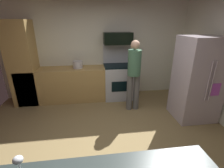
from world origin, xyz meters
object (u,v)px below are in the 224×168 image
object	(u,v)px
oven_range	(118,80)
stock_pot	(78,65)
refrigerator	(197,80)
microwave	(118,38)
wine_glass_mid	(18,161)
person_cook	(134,73)

from	to	relation	value
oven_range	stock_pot	bearing A→B (deg)	179.66
refrigerator	oven_range	bearing A→B (deg)	140.43
microwave	wine_glass_mid	size ratio (longest dim) A/B	4.63
person_cook	stock_pot	xyz separation A→B (m)	(-1.33, 0.74, 0.05)
microwave	person_cook	distance (m)	1.11
wine_glass_mid	microwave	bearing A→B (deg)	67.72
person_cook	wine_glass_mid	size ratio (longest dim) A/B	10.49
oven_range	stock_pot	distance (m)	1.18
oven_range	stock_pot	size ratio (longest dim) A/B	5.86
refrigerator	person_cook	size ratio (longest dim) A/B	1.07
person_cook	stock_pot	bearing A→B (deg)	150.76
oven_range	stock_pot	world-z (taller)	oven_range
oven_range	microwave	world-z (taller)	microwave
stock_pot	microwave	bearing A→B (deg)	4.25
refrigerator	person_cook	world-z (taller)	refrigerator
oven_range	person_cook	world-z (taller)	person_cook
microwave	stock_pot	size ratio (longest dim) A/B	2.91
refrigerator	stock_pot	distance (m)	2.88
refrigerator	wine_glass_mid	world-z (taller)	refrigerator
person_cook	oven_range	bearing A→B (deg)	108.79
stock_pot	refrigerator	bearing A→B (deg)	-25.87
microwave	refrigerator	world-z (taller)	microwave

